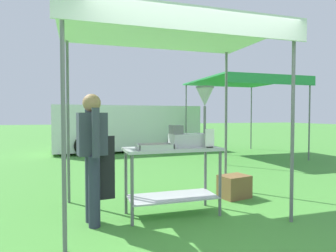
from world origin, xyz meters
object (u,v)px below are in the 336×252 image
donut_cart (172,167)px  donut_tray (154,148)px  vendor (93,151)px  van_white (127,127)px  menu_sign (210,140)px  stall_canopy (170,37)px  neighbour_tent (242,83)px  supply_crate (234,186)px  donut_fryer (194,124)px

donut_cart → donut_tray: (-0.29, -0.12, 0.28)m
vendor → van_white: (1.65, 7.39, -0.03)m
donut_cart → van_white: van_white is taller
van_white → vendor: bearing=-102.6°
donut_cart → menu_sign: 0.62m
stall_canopy → neighbour_tent: (4.00, 4.65, 0.01)m
menu_sign → supply_crate: (0.75, 0.63, -0.84)m
stall_canopy → supply_crate: (1.23, 0.38, -2.23)m
menu_sign → stall_canopy: bearing=152.1°
donut_fryer → menu_sign: size_ratio=3.33×
donut_fryer → menu_sign: bearing=-57.8°
donut_tray → vendor: vendor is taller
menu_sign → supply_crate: menu_sign is taller
donut_fryer → vendor: 1.42m
donut_cart → neighbour_tent: neighbour_tent is taller
donut_cart → vendor: vendor is taller
donut_cart → donut_tray: size_ratio=2.87×
stall_canopy → donut_fryer: 1.24m
donut_tray → menu_sign: menu_sign is taller
vendor → supply_crate: (2.27, 0.51, -0.72)m
supply_crate → van_white: (-0.62, 6.88, 0.70)m
donut_tray → menu_sign: (0.76, -0.03, 0.09)m
menu_sign → donut_cart: bearing=162.2°
donut_cart → van_white: size_ratio=0.24×
menu_sign → van_white: (0.13, 7.52, -0.14)m
van_white → stall_canopy: bearing=-94.8°
donut_tray → van_white: bearing=83.2°
vendor → supply_crate: bearing=12.6°
neighbour_tent → donut_fryer: bearing=-128.0°
donut_cart → van_white: 7.39m
donut_fryer → menu_sign: 0.33m
donut_fryer → supply_crate: bearing=25.2°
stall_canopy → supply_crate: bearing=17.2°
stall_canopy → van_white: stall_canopy is taller
stall_canopy → donut_cart: (-0.00, -0.10, -1.76)m
stall_canopy → donut_fryer: bearing=-6.1°
donut_tray → vendor: 0.76m
stall_canopy → menu_sign: bearing=-27.9°
stall_canopy → van_white: bearing=85.2°
stall_canopy → donut_fryer: stall_canopy is taller
stall_canopy → van_white: size_ratio=0.53×
donut_tray → neighbour_tent: bearing=48.6°
donut_fryer → neighbour_tent: (3.66, 4.68, 1.20)m
donut_tray → supply_crate: bearing=21.7°
supply_crate → van_white: bearing=95.1°
stall_canopy → supply_crate: size_ratio=5.51×
donut_fryer → supply_crate: donut_fryer is taller
menu_sign → van_white: bearing=89.0°
stall_canopy → supply_crate: 2.57m
menu_sign → van_white: size_ratio=0.05×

